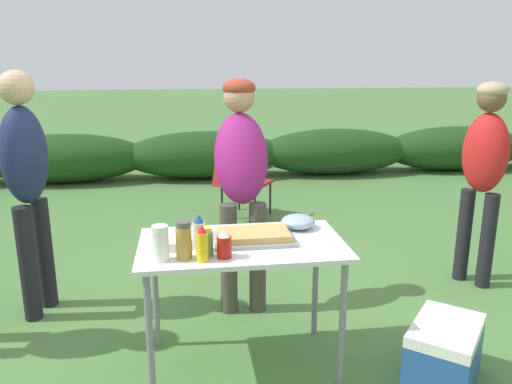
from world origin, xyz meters
TOP-DOWN VIEW (x-y plane):
  - ground_plane at (0.00, 0.00)m, footprint 60.00×60.00m
  - shrub_hedge at (0.00, 4.82)m, footprint 14.40×0.90m
  - folding_table at (0.00, 0.00)m, footprint 1.10×0.64m
  - food_tray at (0.07, 0.01)m, footprint 0.43×0.27m
  - plate_stack at (-0.37, 0.02)m, footprint 0.25×0.25m
  - mixing_bowl at (0.35, 0.19)m, footprint 0.20×0.20m
  - paper_cup_stack at (-0.42, -0.19)m, footprint 0.08×0.08m
  - mayo_bottle at (-0.23, -0.09)m, footprint 0.06×0.06m
  - spice_jar at (-0.31, -0.18)m, footprint 0.08×0.08m
  - relish_jar at (-0.19, -0.17)m, footprint 0.06×0.06m
  - ketchup_bottle at (-0.11, -0.20)m, footprint 0.07×0.07m
  - mustard_bottle at (-0.22, -0.23)m, footprint 0.06×0.06m
  - standing_person_in_red_jacket at (0.09, 0.75)m, footprint 0.37×0.48m
  - standing_person_in_dark_puffer at (-1.31, 0.82)m, footprint 0.35×0.42m
  - standing_person_in_gray_fleece at (1.91, 0.83)m, footprint 0.39×0.41m
  - camp_chair_green_behind_table at (0.32, 2.71)m, footprint 0.71×0.75m
  - cooler_box at (1.05, -0.32)m, footprint 0.55×0.57m

SIDE VIEW (x-z plane):
  - ground_plane at x=0.00m, z-range 0.00..0.00m
  - cooler_box at x=1.05m, z-range 0.00..0.34m
  - shrub_hedge at x=0.00m, z-range 0.00..0.69m
  - camp_chair_green_behind_table at x=0.32m, z-range 0.05..0.88m
  - folding_table at x=0.00m, z-range 0.29..1.03m
  - plate_stack at x=-0.37m, z-range 0.74..0.79m
  - food_tray at x=0.07m, z-range 0.74..0.79m
  - mixing_bowl at x=0.35m, z-range 0.74..0.82m
  - ketchup_bottle at x=-0.11m, z-range 0.74..0.88m
  - relish_jar at x=-0.19m, z-range 0.74..0.89m
  - mustard_bottle at x=-0.22m, z-range 0.74..0.92m
  - paper_cup_stack at x=-0.42m, z-range 0.74..0.92m
  - mayo_bottle at x=-0.23m, z-range 0.74..0.93m
  - spice_jar at x=-0.31m, z-range 0.74..0.93m
  - standing_person_in_gray_fleece at x=1.91m, z-range 0.19..1.74m
  - standing_person_in_red_jacket at x=0.09m, z-range 0.20..1.77m
  - standing_person_in_dark_puffer at x=-1.31m, z-range 0.17..1.80m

